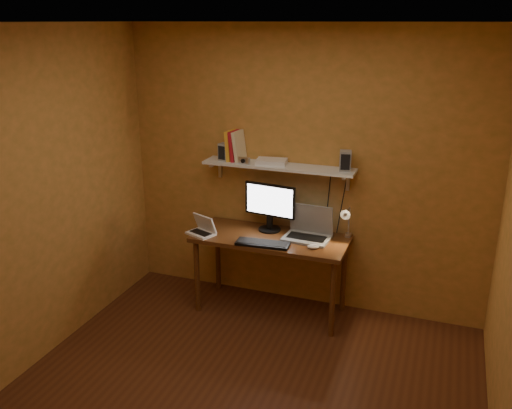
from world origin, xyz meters
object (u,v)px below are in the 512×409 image
at_px(desk, 271,245).
at_px(shelf_camera, 244,161).
at_px(wall_shelf, 278,166).
at_px(router, 272,162).
at_px(desk_lamp, 347,219).
at_px(speaker_right, 345,161).
at_px(netbook, 203,229).
at_px(speaker_left, 224,152).
at_px(laptop, 309,229).
at_px(monitor, 270,205).
at_px(keyboard, 263,244).
at_px(mouse, 313,247).

bearing_deg(desk, shelf_camera, 159.11).
height_order(wall_shelf, router, router).
xyz_separation_m(desk_lamp, router, (-0.73, 0.07, 0.44)).
relative_size(desk_lamp, speaker_right, 2.13).
bearing_deg(netbook, router, 55.01).
distance_m(netbook, speaker_left, 0.74).
xyz_separation_m(laptop, router, (-0.39, 0.10, 0.57)).
xyz_separation_m(wall_shelf, monitor, (-0.06, -0.05, -0.36)).
distance_m(laptop, speaker_right, 0.70).
bearing_deg(netbook, desk_lamp, 34.48).
bearing_deg(laptop, keyboard, -133.30).
bearing_deg(laptop, speaker_left, 178.35).
bearing_deg(shelf_camera, keyboard, -47.73).
relative_size(wall_shelf, speaker_left, 8.72).
bearing_deg(mouse, shelf_camera, 144.16).
height_order(wall_shelf, netbook, wall_shelf).
xyz_separation_m(wall_shelf, netbook, (-0.61, -0.35, -0.56)).
xyz_separation_m(desk, netbook, (-0.61, -0.15, 0.14)).
height_order(wall_shelf, desk_lamp, wall_shelf).
relative_size(keyboard, router, 1.72).
relative_size(monitor, shelf_camera, 4.39).
xyz_separation_m(netbook, mouse, (1.04, 0.02, -0.03)).
height_order(monitor, laptop, monitor).
bearing_deg(shelf_camera, laptop, -1.22).
bearing_deg(keyboard, laptop, 38.61).
bearing_deg(monitor, router, 101.72).
height_order(speaker_right, router, speaker_right).
xyz_separation_m(speaker_right, router, (-0.67, -0.01, -0.07)).
relative_size(desk, wall_shelf, 1.00).
height_order(mouse, speaker_left, speaker_left).
relative_size(desk, shelf_camera, 12.44).
relative_size(desk, speaker_left, 8.72).
height_order(laptop, desk_lamp, desk_lamp).
distance_m(netbook, router, 0.88).
height_order(laptop, mouse, laptop).
bearing_deg(speaker_left, netbook, -92.43).
distance_m(desk_lamp, speaker_right, 0.51).
distance_m(desk, monitor, 0.37).
bearing_deg(wall_shelf, monitor, -143.05).
relative_size(laptop, keyboard, 0.90).
bearing_deg(monitor, desk_lamp, 5.34).
height_order(keyboard, mouse, mouse).
xyz_separation_m(wall_shelf, router, (-0.07, 0.00, 0.04)).
bearing_deg(speaker_left, shelf_camera, -3.55).
bearing_deg(router, desk, -71.57).
distance_m(laptop, shelf_camera, 0.85).
xyz_separation_m(monitor, mouse, (0.49, -0.28, -0.23)).
relative_size(mouse, desk_lamp, 0.27).
height_order(desk, speaker_left, speaker_left).
distance_m(monitor, speaker_right, 0.81).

